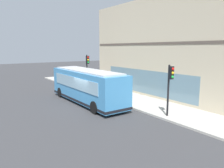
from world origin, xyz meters
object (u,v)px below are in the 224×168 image
Objects in this scene: pedestrian_by_light_pole at (111,88)px; newspaper_vending_box at (103,84)px; traffic_light_down_block at (87,66)px; traffic_light_near_corner at (170,81)px; pedestrian_near_building_entrance at (95,77)px; city_bus_nearside at (87,86)px; pedestrian_near_hydrant at (96,80)px; fire_hydrant at (126,95)px.

pedestrian_by_light_pole is 4.82m from newspaper_vending_box.
traffic_light_near_corner is at bearing -89.85° from traffic_light_down_block.
traffic_light_down_block is 2.34× the size of pedestrian_near_building_entrance.
city_bus_nearside is at bearing -119.71° from traffic_light_down_block.
pedestrian_near_hydrant is at bearing 83.25° from traffic_light_near_corner.
newspaper_vending_box is at bearing 2.26° from traffic_light_down_block.
city_bus_nearside is at bearing 109.82° from traffic_light_near_corner.
fire_hydrant is at bearing -94.66° from pedestrian_near_hydrant.
fire_hydrant is (1.00, -5.85, -2.49)m from traffic_light_down_block.
pedestrian_near_building_entrance is (1.64, 8.66, 0.65)m from fire_hydrant.
traffic_light_down_block is at bearing 94.31° from pedestrian_by_light_pole.
pedestrian_near_hydrant is (0.54, 6.57, 0.57)m from fire_hydrant.
traffic_light_near_corner is at bearing -70.18° from city_bus_nearside.
pedestrian_near_hydrant is (4.18, 5.34, -0.47)m from city_bus_nearside.
pedestrian_by_light_pole is at bearing -103.54° from pedestrian_near_hydrant.
pedestrian_near_hydrant reaches higher than newspaper_vending_box.
newspaper_vending_box is at bearing -42.57° from pedestrian_near_hydrant.
newspaper_vending_box is (-0.41, -2.73, -0.56)m from pedestrian_near_building_entrance.
pedestrian_near_hydrant is at bearing 85.34° from fire_hydrant.
city_bus_nearside is 5.51m from traffic_light_down_block.
city_bus_nearside is 9.13m from pedestrian_near_building_entrance.
pedestrian_near_building_entrance is at bearing 72.00° from pedestrian_by_light_pole.
fire_hydrant is 0.47× the size of pedestrian_by_light_pole.
traffic_light_near_corner is 7.89m from pedestrian_by_light_pole.
traffic_light_near_corner is at bearing -100.29° from newspaper_vending_box.
pedestrian_near_building_entrance is at bearing 80.02° from traffic_light_near_corner.
traffic_light_down_block is at bearing -177.74° from newspaper_vending_box.
traffic_light_down_block reaches higher than fire_hydrant.
traffic_light_near_corner is 6.64m from fire_hydrant.
city_bus_nearside is 6.80m from pedestrian_near_hydrant.
traffic_light_down_block is 2.57m from pedestrian_near_hydrant.
pedestrian_by_light_pole is 0.90× the size of pedestrian_near_building_entrance.
traffic_light_near_corner is at bearing -98.95° from fire_hydrant.
traffic_light_down_block is (2.64, 4.62, 1.45)m from city_bus_nearside.
traffic_light_down_block is 6.43m from fire_hydrant.
newspaper_vending_box is (4.87, 4.71, -0.95)m from city_bus_nearside.
pedestrian_near_hydrant reaches higher than fire_hydrant.
traffic_light_down_block is at bearing -133.21° from pedestrian_near_building_entrance.
newspaper_vending_box is (2.23, 0.09, -2.40)m from traffic_light_down_block.
newspaper_vending_box is at bearing 78.34° from fire_hydrant.
traffic_light_near_corner reaches higher than fire_hydrant.
pedestrian_near_hydrant is (1.54, 0.72, -1.92)m from traffic_light_down_block.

